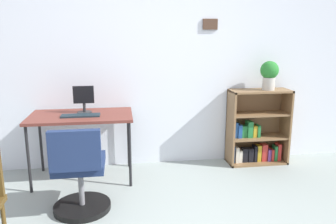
{
  "coord_description": "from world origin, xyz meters",
  "views": [
    {
      "loc": [
        -0.34,
        -1.88,
        1.58
      ],
      "look_at": [
        0.14,
        1.42,
        0.81
      ],
      "focal_mm": 35.95,
      "sensor_mm": 36.0,
      "label": 1
    }
  ],
  "objects": [
    {
      "name": "bookshelf_low",
      "position": [
        1.32,
        1.95,
        0.41
      ],
      "size": [
        0.73,
        0.3,
        0.93
      ],
      "color": "brown",
      "rests_on": "ground_plane"
    },
    {
      "name": "wall_back",
      "position": [
        0.0,
        2.15,
        1.21
      ],
      "size": [
        5.2,
        0.12,
        2.42
      ],
      "color": "silver",
      "rests_on": "ground_plane"
    },
    {
      "name": "monitor",
      "position": [
        -0.73,
        1.81,
        0.89
      ],
      "size": [
        0.22,
        0.16,
        0.3
      ],
      "color": "#262628",
      "rests_on": "desk"
    },
    {
      "name": "office_chair",
      "position": [
        -0.72,
        0.97,
        0.35
      ],
      "size": [
        0.52,
        0.55,
        0.83
      ],
      "color": "black",
      "rests_on": "ground_plane"
    },
    {
      "name": "keyboard",
      "position": [
        -0.76,
        1.66,
        0.74
      ],
      "size": [
        0.4,
        0.14,
        0.02
      ],
      "primitive_type": "cube",
      "color": "#1B2931",
      "rests_on": "desk"
    },
    {
      "name": "potted_plant_on_shelf",
      "position": [
        1.43,
        1.9,
        1.13
      ],
      "size": [
        0.22,
        0.22,
        0.35
      ],
      "color": "#B7B2A8",
      "rests_on": "bookshelf_low"
    },
    {
      "name": "desk",
      "position": [
        -0.76,
        1.74,
        0.68
      ],
      "size": [
        1.09,
        0.64,
        0.74
      ],
      "color": "brown",
      "rests_on": "ground_plane"
    }
  ]
}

